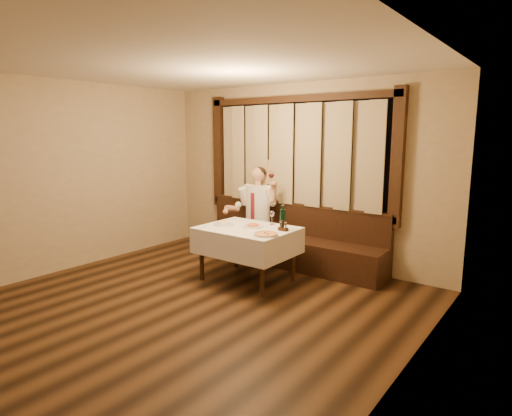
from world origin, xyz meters
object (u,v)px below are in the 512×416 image
Objects in this scene: pizza at (266,234)px; pasta_red at (253,224)px; dining_table at (247,235)px; banquette at (287,244)px; green_bottle at (283,219)px; seated_man at (255,207)px; pasta_cream at (224,222)px; cruet_caddy at (283,227)px.

pasta_red is (-0.43, 0.29, 0.03)m from pizza.
dining_table is at bearing 155.00° from pizza.
banquette is 9.37× the size of green_bottle.
seated_man is at bearing 121.07° from dining_table.
banquette is at bearing 110.73° from pizza.
seated_man reaches higher than pizza.
green_bottle is at bearing 14.83° from pasta_cream.
pasta_cream is at bearing 169.40° from pizza.
green_bottle is (0.00, 0.38, 0.13)m from pizza.
seated_man is at bearing 125.00° from pasta_red.
cruet_caddy is (0.03, 0.35, 0.04)m from pizza.
cruet_caddy is at bearing 84.67° from pizza.
seated_man is at bearing -170.77° from banquette.
banquette is 9.87× the size of pizza.
dining_table is at bearing 9.07° from pasta_cream.
pasta_red is 1.01× the size of pasta_cream.
dining_table is 0.85× the size of seated_man.
banquette is 22.47× the size of cruet_caddy.
pasta_cream reaches higher than pizza.
pasta_red reaches higher than dining_table.
dining_table is 4.52× the size of pasta_cream.
cruet_caddy is 0.10× the size of seated_man.
pasta_red is at bearing -55.00° from seated_man.
dining_table is at bearing -160.77° from green_bottle.
pasta_red is 0.46m from green_bottle.
pizza is at bearing -87.28° from cruet_caddy.
green_bottle reaches higher than dining_table.
green_bottle is (0.47, 0.16, 0.25)m from dining_table.
green_bottle is at bearing 89.69° from pizza.
pasta_cream reaches higher than dining_table.
pasta_cream is at bearing -109.25° from banquette.
pizza is (0.47, -1.24, 0.46)m from banquette.
banquette is at bearing 127.39° from cruet_caddy.
pizza is 0.95× the size of green_bottle.
pizza is 0.86m from pasta_cream.
cruet_caddy is 1.33m from seated_man.
banquette is 1.08m from dining_table.
banquette is 11.38× the size of pasta_cream.
pasta_cream is at bearing -79.55° from seated_man.
dining_table is 0.53m from pizza.
pasta_red is at bearing 145.73° from pizza.
pasta_red is at bearing -165.32° from cruet_caddy.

